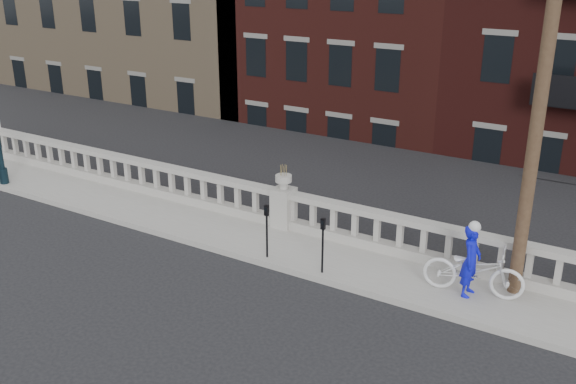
% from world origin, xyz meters
% --- Properties ---
extents(ground, '(120.00, 120.00, 0.00)m').
position_xyz_m(ground, '(0.00, 0.00, 0.00)').
color(ground, black).
rests_on(ground, ground).
extents(sidewalk, '(32.00, 2.20, 0.15)m').
position_xyz_m(sidewalk, '(0.00, 3.00, 0.07)').
color(sidewalk, '#98958D').
rests_on(sidewalk, ground).
extents(balustrade, '(28.00, 0.34, 1.03)m').
position_xyz_m(balustrade, '(0.00, 3.95, 0.64)').
color(balustrade, '#98958D').
rests_on(balustrade, sidewalk).
extents(planter_pedestal, '(0.55, 0.55, 1.76)m').
position_xyz_m(planter_pedestal, '(0.00, 3.95, 0.83)').
color(planter_pedestal, '#98958D').
rests_on(planter_pedestal, sidewalk).
extents(lower_level, '(80.00, 44.00, 20.80)m').
position_xyz_m(lower_level, '(0.56, 23.04, 2.63)').
color(lower_level, '#605E59').
rests_on(lower_level, ground).
extents(utility_pole, '(1.60, 0.28, 10.00)m').
position_xyz_m(utility_pole, '(6.20, 3.60, 5.24)').
color(utility_pole, '#422D1E').
rests_on(utility_pole, sidewalk).
extents(parking_meter_b, '(0.10, 0.09, 1.36)m').
position_xyz_m(parking_meter_b, '(0.65, 2.15, 1.00)').
color(parking_meter_b, black).
rests_on(parking_meter_b, sidewalk).
extents(parking_meter_c, '(0.10, 0.09, 1.36)m').
position_xyz_m(parking_meter_c, '(2.18, 2.15, 1.00)').
color(parking_meter_c, black).
rests_on(parking_meter_c, sidewalk).
extents(bicycle, '(2.25, 1.12, 1.13)m').
position_xyz_m(bicycle, '(5.43, 3.02, 0.72)').
color(bicycle, white).
rests_on(bicycle, sidewalk).
extents(cyclist, '(0.40, 0.60, 1.62)m').
position_xyz_m(cyclist, '(5.37, 2.92, 0.96)').
color(cyclist, '#0E11D3').
rests_on(cyclist, sidewalk).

